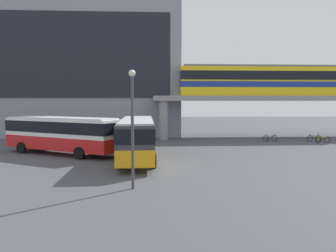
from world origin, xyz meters
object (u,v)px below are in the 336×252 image
station_building (77,67)px  train (270,81)px  bus_main (137,135)px  bicycle_orange (323,140)px  bus_secondary (61,131)px  bicycle_blue (270,138)px  bicycle_black (314,138)px

station_building → train: bearing=-12.9°
station_building → bus_main: size_ratio=2.55×
bus_main → bicycle_orange: 22.06m
train → bus_secondary: bearing=-151.8°
bus_secondary → bicycle_blue: 22.70m
bicycle_blue → train: bearing=70.8°
station_building → bus_main: 24.31m
train → bus_secondary: 26.58m
bicycle_blue → bicycle_orange: bearing=-16.0°
train → bicycle_orange: 9.97m
bus_main → bicycle_orange: bus_main is taller
train → bus_main: (-16.31, -15.43, -5.21)m
bus_secondary → bicycle_black: size_ratio=6.09×
bus_main → bicycle_orange: (19.99, 9.18, -1.63)m
train → bus_secondary: train is taller
station_building → bus_secondary: size_ratio=2.61×
bicycle_orange → bus_main: bearing=-155.3°
bus_secondary → bicycle_orange: (26.66, 6.07, -1.63)m
station_building → bicycle_blue: 27.59m
train → bicycle_blue: (-1.64, -4.72, -6.84)m
bicycle_blue → bicycle_black: bearing=-1.5°
bus_main → bicycle_blue: bus_main is taller
train → bicycle_orange: bearing=-59.5°
bus_main → bus_secondary: (-6.66, 3.12, 0.00)m
station_building → train: (25.52, -5.84, -2.11)m
train → bicycle_blue: bearing=-109.2°
bicycle_orange → bus_secondary: bearing=-167.2°
bicycle_black → bicycle_orange: size_ratio=1.00×
bus_secondary → bicycle_blue: bearing=19.6°
bicycle_blue → station_building: bearing=156.1°
train → bus_secondary: (-22.97, -12.31, -5.21)m
station_building → bus_main: (9.21, -21.27, -7.32)m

